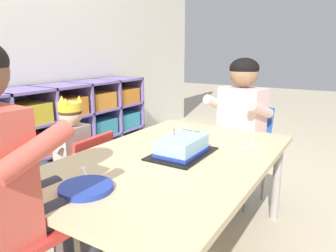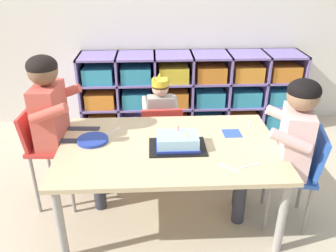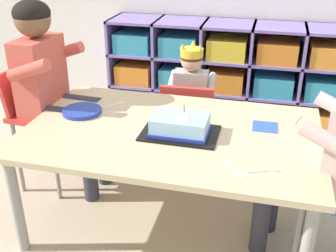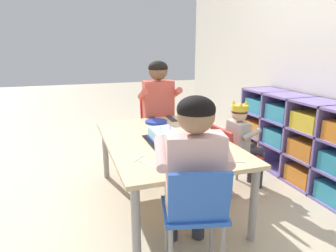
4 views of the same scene
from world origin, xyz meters
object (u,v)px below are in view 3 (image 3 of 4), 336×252
activity_table (171,139)px  guest_at_table_side (334,141)px  classroom_chair_adult_side (38,111)px  paper_plate_stack (82,111)px  fork_scattered_mid_table (297,120)px  classroom_chair_blue (189,116)px  fork_by_napkin (233,168)px  birthday_cake_on_tray (180,127)px  fork_beside_plate_stack (266,171)px  adult_helper_seated (51,77)px  fork_near_child_seat (115,105)px  child_with_crown (192,88)px

activity_table → guest_at_table_side: 0.73m
classroom_chair_adult_side → guest_at_table_side: bearing=-96.5°
paper_plate_stack → fork_scattered_mid_table: paper_plate_stack is taller
classroom_chair_blue → fork_by_napkin: (0.36, -0.89, 0.20)m
paper_plate_stack → fork_by_napkin: (0.83, -0.36, -0.01)m
activity_table → classroom_chair_adult_side: classroom_chair_adult_side is taller
guest_at_table_side → birthday_cake_on_tray: bearing=-80.8°
birthday_cake_on_tray → classroom_chair_blue: bearing=97.6°
paper_plate_stack → fork_beside_plate_stack: 1.02m
classroom_chair_adult_side → fork_scattered_mid_table: size_ratio=5.49×
adult_helper_seated → fork_by_napkin: 1.15m
activity_table → fork_near_child_seat: 0.43m
adult_helper_seated → fork_beside_plate_stack: 1.27m
child_with_crown → birthday_cake_on_tray: 0.75m
guest_at_table_side → birthday_cake_on_tray: size_ratio=2.80×
birthday_cake_on_tray → fork_near_child_seat: birthday_cake_on_tray is taller
activity_table → birthday_cake_on_tray: bearing=-29.8°
birthday_cake_on_tray → fork_near_child_seat: 0.49m
classroom_chair_adult_side → guest_at_table_side: guest_at_table_side is taller
adult_helper_seated → fork_beside_plate_stack: size_ratio=8.06×
activity_table → child_with_crown: (-0.04, 0.71, -0.00)m
child_with_crown → paper_plate_stack: bearing=51.0°
guest_at_table_side → fork_scattered_mid_table: (-0.13, 0.35, -0.07)m
fork_by_napkin → fork_near_child_seat: bearing=-171.5°
classroom_chair_blue → birthday_cake_on_tray: bearing=94.6°
activity_table → birthday_cake_on_tray: birthday_cake_on_tray is taller
fork_beside_plate_stack → activity_table: bearing=-51.2°
adult_helper_seated → birthday_cake_on_tray: bearing=-102.1°
activity_table → birthday_cake_on_tray: size_ratio=3.92×
guest_at_table_side → fork_near_child_seat: (-1.09, 0.30, -0.07)m
classroom_chair_blue → adult_helper_seated: size_ratio=0.53×
child_with_crown → guest_at_table_side: (0.76, -0.79, 0.13)m
guest_at_table_side → fork_by_napkin: (-0.39, -0.20, -0.07)m
activity_table → guest_at_table_side: bearing=-6.3°
classroom_chair_adult_side → fork_near_child_seat: 0.47m
child_with_crown → fork_near_child_seat: bearing=53.0°
classroom_chair_blue → birthday_cake_on_tray: (0.09, -0.64, 0.24)m
guest_at_table_side → fork_beside_plate_stack: (-0.26, -0.18, -0.07)m
classroom_chair_adult_side → fork_by_napkin: 1.25m
fork_scattered_mid_table → classroom_chair_adult_side: bearing=-71.3°
classroom_chair_blue → classroom_chair_adult_side: 0.91m
fork_near_child_seat → fork_beside_plate_stack: same height
child_with_crown → birthday_cake_on_tray: bearing=93.9°
classroom_chair_adult_side → adult_helper_seated: 0.24m
paper_plate_stack → fork_by_napkin: bearing=-23.3°
activity_table → fork_near_child_seat: size_ratio=12.10×
activity_table → classroom_chair_blue: bearing=93.3°
activity_table → classroom_chair_blue: size_ratio=2.44×
fork_scattered_mid_table → fork_by_napkin: (-0.26, -0.54, 0.00)m
activity_table → adult_helper_seated: size_ratio=1.29×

